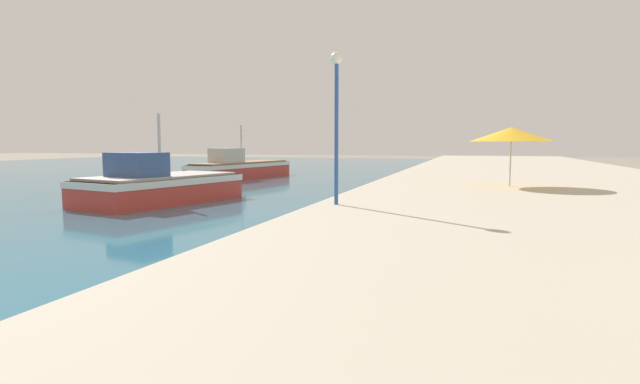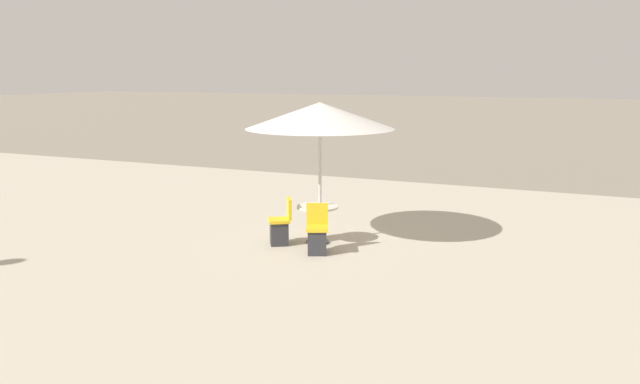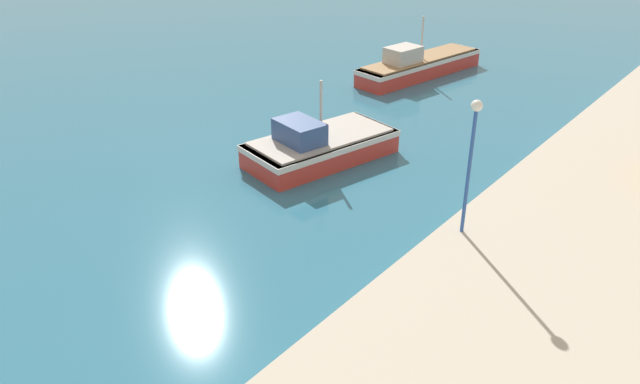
% 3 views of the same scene
% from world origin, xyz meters
% --- Properties ---
extents(water_basin, '(56.00, 90.00, 0.04)m').
position_xyz_m(water_basin, '(-28.00, 37.00, 0.02)').
color(water_basin, '#2D6B84').
rests_on(water_basin, ground_plane).
extents(fishing_boat_near, '(4.41, 7.03, 3.53)m').
position_xyz_m(fishing_boat_near, '(-7.25, 21.98, 0.74)').
color(fishing_boat_near, red).
rests_on(fishing_boat_near, water_basin).
extents(fishing_boat_mid, '(3.59, 9.47, 3.56)m').
position_xyz_m(fishing_boat_mid, '(-10.29, 35.29, 0.75)').
color(fishing_boat_mid, red).
rests_on(fishing_boat_mid, water_basin).
extents(lamppost, '(0.36, 0.36, 4.56)m').
position_xyz_m(lamppost, '(0.71, 19.65, 3.64)').
color(lamppost, '#28519E').
rests_on(lamppost, quay_promenade).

